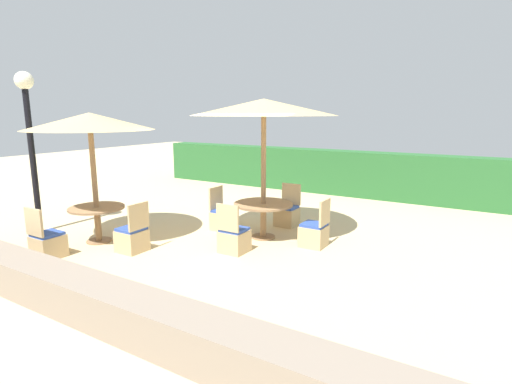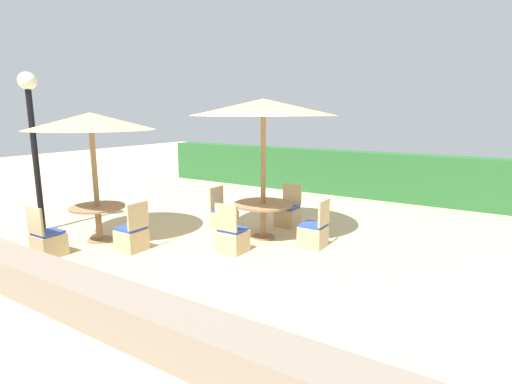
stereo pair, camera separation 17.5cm
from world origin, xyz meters
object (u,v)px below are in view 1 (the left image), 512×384
Objects in this scene: parasol_front_left at (90,122)px; round_table_front_left at (97,214)px; patio_chair_front_left_east at (132,238)px; lamp_post at (28,120)px; patio_chair_center_north at (287,214)px; patio_chair_center_west at (223,218)px; parasol_center at (264,108)px; patio_chair_center_east at (315,233)px; patio_chair_front_left_south at (47,243)px; round_table_center at (263,210)px; patio_chair_center_south at (234,238)px.

parasol_front_left is 1.78m from round_table_front_left.
parasol_front_left is 2.31m from patio_chair_front_left_east.
patio_chair_center_north is at bearing 36.29° from lamp_post.
patio_chair_center_west is at bearing 50.32° from round_table_front_left.
patio_chair_center_west is (-1.04, 0.05, -2.34)m from parasol_center.
lamp_post is at bearing 93.52° from patio_chair_front_left_east.
patio_chair_front_left_east is 1.00× the size of patio_chair_center_north.
patio_chair_center_east is 2.14m from patio_chair_center_west.
patio_chair_center_west is at bearing 43.86° from patio_chair_center_north.
patio_chair_center_north is at bearing -28.85° from patio_chair_front_left_east.
round_table_front_left is 1.13× the size of patio_chair_front_left_south.
patio_chair_center_east is at bearing 1.84° from round_table_center.
parasol_front_left reaches higher than patio_chair_front_left_south.
round_table_front_left is at bearing 47.97° from patio_chair_center_north.
lamp_post is 5.11m from round_table_center.
lamp_post is at bearing -165.76° from patio_chair_center_south.
patio_chair_center_south is at bearing 36.03° from patio_chair_front_left_south.
lamp_post reaches higher than patio_chair_front_left_south.
round_table_center is 1.09m from patio_chair_center_west.
parasol_front_left is 2.39× the size of round_table_front_left.
parasol_center is 3.06× the size of patio_chair_center_east.
patio_chair_front_left_east is 2.09m from patio_chair_center_west.
parasol_front_left is 3.28m from patio_chair_center_west.
parasol_center is at bearing 87.13° from patio_chair_center_west.
patio_chair_front_left_south and patio_chair_front_left_east have the same top height.
patio_chair_front_left_east is at bearing -130.17° from parasol_center.
patio_chair_center_east is (1.09, -1.02, 0.00)m from patio_chair_center_north.
patio_chair_center_south is 1.55m from patio_chair_center_east.
round_table_center is 1.28× the size of patio_chair_center_south.
round_table_front_left is at bearing -144.38° from parasol_center.
parasol_front_left is at bearing 0.00° from round_table_front_left.
patio_chair_front_left_east is 1.00× the size of patio_chair_center_east.
lamp_post is at bearing -56.51° from patio_chair_center_west.
patio_chair_front_left_south is at bearing -28.59° from patio_chair_center_west.
patio_chair_center_south is at bearing 18.44° from parasol_front_left.
parasol_center is (2.66, 1.91, 2.05)m from round_table_front_left.
round_table_center is (2.66, 1.91, 0.03)m from round_table_front_left.
patio_chair_center_east is (3.76, 1.94, -0.29)m from round_table_front_left.
patio_chair_center_east is (1.11, 0.04, -2.34)m from parasol_center.
round_table_center is 1.11m from patio_chair_center_north.
patio_chair_center_north is (0.04, 2.09, 0.00)m from patio_chair_center_south.
lamp_post is 4.81m from parasol_center.
round_table_front_left is 3.86m from parasol_center.
round_table_front_left is (1.65, 0.21, -1.80)m from lamp_post.
patio_chair_center_east reaches higher than round_table_front_left.
patio_chair_front_left_east and patio_chair_center_north have the same top height.
patio_chair_center_north is (1.66, 3.01, 0.00)m from patio_chair_front_left_east.
patio_chair_center_north is (4.32, 3.17, -2.09)m from lamp_post.
patio_chair_center_east is at bearing 38.33° from patio_chair_front_left_south.
parasol_front_left is 2.70× the size of patio_chair_center_north.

